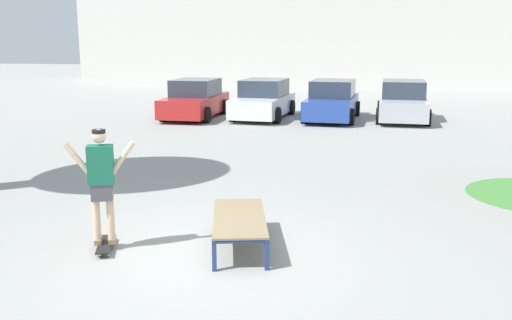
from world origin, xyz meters
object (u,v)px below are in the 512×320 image
object	(u,v)px
skater	(101,179)
car_red	(195,100)
skateboard	(105,245)
car_blue	(332,101)
car_silver	(403,102)
car_white	(264,100)
skate_box	(239,219)

from	to	relation	value
skater	car_red	xyz separation A→B (m)	(-2.57, 14.25, -0.38)
skateboard	car_blue	distance (m)	14.87
car_red	skater	bearing A→B (deg)	-79.78
skateboard	car_red	world-z (taller)	car_red
skateboard	car_silver	distance (m)	15.82
car_white	car_blue	size ratio (longest dim) A/B	1.01
car_red	car_blue	world-z (taller)	same
skate_box	car_white	xyz separation A→B (m)	(-1.82, 14.13, 0.28)
skate_box	car_red	bearing A→B (deg)	108.03
skateboard	car_silver	world-z (taller)	car_silver
car_white	car_silver	bearing A→B (deg)	2.59
car_silver	car_white	bearing A→B (deg)	-177.41
car_white	car_silver	xyz separation A→B (m)	(5.33, 0.24, 0.00)
skater	car_blue	xyz separation A→B (m)	(2.76, 14.60, -0.38)
car_red	car_silver	size ratio (longest dim) A/B	0.99
car_white	car_silver	distance (m)	5.33
skateboard	skate_box	bearing A→B (deg)	13.80
skate_box	car_blue	distance (m)	14.16
skateboard	skater	bearing A→B (deg)	108.42
skateboard	car_blue	size ratio (longest dim) A/B	0.19
skate_box	skater	size ratio (longest dim) A/B	1.19
skateboard	car_silver	xyz separation A→B (m)	(5.43, 14.84, 0.61)
car_red	car_white	world-z (taller)	same
skate_box	car_white	world-z (taller)	car_white
skate_box	skater	world-z (taller)	skater
car_red	car_blue	bearing A→B (deg)	3.79
skater	car_silver	bearing A→B (deg)	69.92
skate_box	car_blue	world-z (taller)	car_blue
skate_box	skateboard	xyz separation A→B (m)	(-1.91, -0.47, -0.34)
skater	car_silver	world-z (taller)	skater
skater	car_white	world-z (taller)	skater
skateboard	skater	distance (m)	0.99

